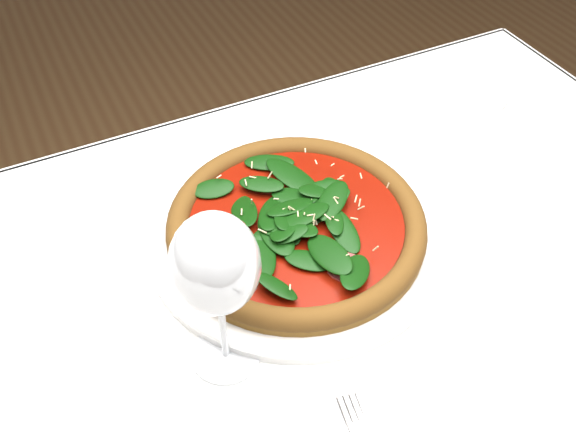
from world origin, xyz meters
name	(u,v)px	position (x,y,z in m)	size (l,w,h in m)	color
dining_table	(322,339)	(0.00, 0.00, 0.65)	(1.21, 0.81, 0.75)	silver
plate	(296,232)	(0.01, 0.10, 0.76)	(0.38, 0.38, 0.02)	silver
pizza	(296,221)	(0.01, 0.10, 0.78)	(0.40, 0.40, 0.04)	olive
wine_glass	(216,268)	(-0.14, -0.03, 0.90)	(0.09, 0.09, 0.21)	silver
saucer_far	(467,92)	(0.40, 0.26, 0.76)	(0.13, 0.13, 0.01)	silver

